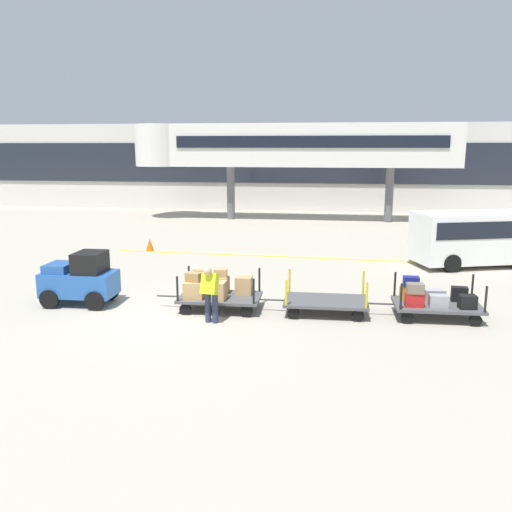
{
  "coord_description": "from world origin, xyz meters",
  "views": [
    {
      "loc": [
        4.35,
        -13.43,
        4.6
      ],
      "look_at": [
        2.28,
        1.08,
        1.57
      ],
      "focal_mm": 37.5,
      "sensor_mm": 36.0,
      "label": 1
    }
  ],
  "objects_px": {
    "baggage_cart_lead": "(215,290)",
    "baggage_cart_tail": "(434,300)",
    "baggage_cart_middle": "(325,302)",
    "safety_cone_far": "(150,245)",
    "baggage_tug": "(80,279)",
    "safety_cone_near": "(91,263)",
    "shuttle_van": "(477,234)",
    "baggage_handler": "(210,292)"
  },
  "relations": [
    {
      "from": "baggage_cart_lead",
      "to": "baggage_cart_tail",
      "type": "height_order",
      "value": "baggage_cart_lead"
    },
    {
      "from": "baggage_cart_middle",
      "to": "safety_cone_far",
      "type": "height_order",
      "value": "baggage_cart_middle"
    },
    {
      "from": "baggage_tug",
      "to": "safety_cone_near",
      "type": "relative_size",
      "value": 3.85
    },
    {
      "from": "shuttle_van",
      "to": "safety_cone_near",
      "type": "height_order",
      "value": "shuttle_van"
    },
    {
      "from": "baggage_cart_tail",
      "to": "safety_cone_near",
      "type": "bearing_deg",
      "value": 160.93
    },
    {
      "from": "baggage_cart_lead",
      "to": "baggage_cart_middle",
      "type": "relative_size",
      "value": 1.0
    },
    {
      "from": "baggage_handler",
      "to": "shuttle_van",
      "type": "xyz_separation_m",
      "value": [
        8.69,
        8.23,
        0.37
      ]
    },
    {
      "from": "baggage_cart_tail",
      "to": "safety_cone_far",
      "type": "bearing_deg",
      "value": 143.35
    },
    {
      "from": "shuttle_van",
      "to": "safety_cone_near",
      "type": "relative_size",
      "value": 9.36
    },
    {
      "from": "baggage_cart_lead",
      "to": "safety_cone_far",
      "type": "xyz_separation_m",
      "value": [
        -4.78,
        8.12,
        -0.29
      ]
    },
    {
      "from": "baggage_handler",
      "to": "shuttle_van",
      "type": "distance_m",
      "value": 11.98
    },
    {
      "from": "baggage_cart_tail",
      "to": "safety_cone_near",
      "type": "distance_m",
      "value": 12.41
    },
    {
      "from": "baggage_handler",
      "to": "safety_cone_near",
      "type": "bearing_deg",
      "value": 137.31
    },
    {
      "from": "baggage_tug",
      "to": "shuttle_van",
      "type": "bearing_deg",
      "value": 28.78
    },
    {
      "from": "baggage_cart_middle",
      "to": "safety_cone_near",
      "type": "bearing_deg",
      "value": 155.03
    },
    {
      "from": "baggage_cart_lead",
      "to": "baggage_handler",
      "type": "distance_m",
      "value": 1.28
    },
    {
      "from": "safety_cone_far",
      "to": "baggage_cart_tail",
      "type": "bearing_deg",
      "value": -36.65
    },
    {
      "from": "baggage_tug",
      "to": "baggage_handler",
      "type": "relative_size",
      "value": 1.35
    },
    {
      "from": "baggage_tug",
      "to": "baggage_cart_middle",
      "type": "bearing_deg",
      "value": 0.8
    },
    {
      "from": "baggage_cart_lead",
      "to": "shuttle_van",
      "type": "height_order",
      "value": "shuttle_van"
    },
    {
      "from": "baggage_handler",
      "to": "safety_cone_near",
      "type": "distance_m",
      "value": 7.93
    },
    {
      "from": "baggage_tug",
      "to": "baggage_cart_middle",
      "type": "xyz_separation_m",
      "value": [
        7.16,
        0.1,
        -0.41
      ]
    },
    {
      "from": "baggage_cart_lead",
      "to": "safety_cone_far",
      "type": "relative_size",
      "value": 5.47
    },
    {
      "from": "baggage_cart_middle",
      "to": "baggage_handler",
      "type": "relative_size",
      "value": 1.93
    },
    {
      "from": "baggage_tug",
      "to": "safety_cone_near",
      "type": "bearing_deg",
      "value": 111.37
    },
    {
      "from": "baggage_cart_lead",
      "to": "baggage_cart_tail",
      "type": "xyz_separation_m",
      "value": [
        6.05,
        0.07,
        -0.06
      ]
    },
    {
      "from": "baggage_cart_lead",
      "to": "baggage_cart_middle",
      "type": "xyz_separation_m",
      "value": [
        3.12,
        0.02,
        -0.22
      ]
    },
    {
      "from": "safety_cone_far",
      "to": "baggage_handler",
      "type": "bearing_deg",
      "value": -62.32
    },
    {
      "from": "baggage_cart_tail",
      "to": "safety_cone_far",
      "type": "distance_m",
      "value": 13.49
    },
    {
      "from": "baggage_cart_tail",
      "to": "baggage_handler",
      "type": "distance_m",
      "value": 6.06
    },
    {
      "from": "baggage_tug",
      "to": "baggage_cart_tail",
      "type": "distance_m",
      "value": 10.08
    },
    {
      "from": "baggage_cart_tail",
      "to": "baggage_cart_lead",
      "type": "bearing_deg",
      "value": -179.36
    },
    {
      "from": "baggage_tug",
      "to": "safety_cone_near",
      "type": "distance_m",
      "value": 4.53
    },
    {
      "from": "safety_cone_near",
      "to": "baggage_cart_middle",
      "type": "bearing_deg",
      "value": -24.97
    },
    {
      "from": "baggage_cart_lead",
      "to": "baggage_cart_tail",
      "type": "distance_m",
      "value": 6.05
    },
    {
      "from": "baggage_cart_lead",
      "to": "safety_cone_far",
      "type": "height_order",
      "value": "baggage_cart_lead"
    },
    {
      "from": "baggage_handler",
      "to": "baggage_tug",
      "type": "bearing_deg",
      "value": 164.4
    },
    {
      "from": "baggage_handler",
      "to": "shuttle_van",
      "type": "relative_size",
      "value": 0.3
    },
    {
      "from": "baggage_cart_middle",
      "to": "safety_cone_near",
      "type": "distance_m",
      "value": 9.71
    },
    {
      "from": "baggage_handler",
      "to": "shuttle_van",
      "type": "bearing_deg",
      "value": 43.44
    },
    {
      "from": "baggage_cart_lead",
      "to": "baggage_cart_middle",
      "type": "bearing_deg",
      "value": 0.4
    },
    {
      "from": "baggage_tug",
      "to": "safety_cone_far",
      "type": "height_order",
      "value": "baggage_tug"
    }
  ]
}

